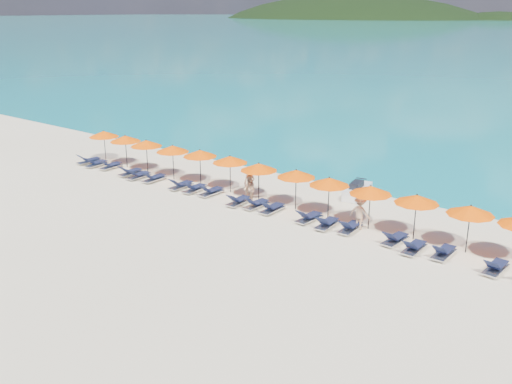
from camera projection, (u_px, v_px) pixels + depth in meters
The scene contains 38 objects.
ground at pixel (218, 230), 28.24m from camera, with size 1400.00×1400.00×0.00m, color beige.
headland_main at pixel (346, 55), 620.01m from camera, with size 374.00×242.00×126.50m.
headland_small at pixel (494, 58), 545.42m from camera, with size 162.00×126.00×85.50m.
jetski at pixel (357, 191), 33.00m from camera, with size 1.48×2.80×0.95m.
beachgoer_a at pixel (249, 184), 32.71m from camera, with size 0.63×0.41×1.73m, color tan.
beachgoer_b at pixel (249, 189), 32.02m from camera, with size 0.76×0.44×1.56m, color tan.
beachgoer_c at pixel (360, 213), 28.09m from camera, with size 1.10×0.51×1.71m, color tan.
umbrella_0 at pixel (104, 134), 40.13m from camera, with size 2.10×2.10×2.28m.
umbrella_1 at pixel (125, 139), 38.72m from camera, with size 2.10×2.10×2.28m.
umbrella_2 at pixel (146, 143), 37.37m from camera, with size 2.10×2.10×2.28m.
umbrella_3 at pixel (173, 149), 35.91m from camera, with size 2.10×2.10×2.28m.
umbrella_4 at pixel (200, 153), 34.80m from camera, with size 2.10×2.10×2.28m.
umbrella_5 at pixel (230, 159), 33.38m from camera, with size 2.10×2.10×2.28m.
umbrella_6 at pixel (259, 167), 31.80m from camera, with size 2.10×2.10×2.28m.
umbrella_7 at pixel (296, 174), 30.51m from camera, with size 2.10×2.10×2.28m.
umbrella_8 at pixel (329, 182), 29.11m from camera, with size 2.10×2.10×2.28m.
umbrella_9 at pixel (371, 190), 27.75m from camera, with size 2.10×2.10×2.28m.
umbrella_10 at pixel (417, 199), 26.44m from camera, with size 2.10×2.10×2.28m.
umbrella_11 at pixel (471, 210), 24.99m from camera, with size 2.10×2.10×2.28m.
lounger_0 at pixel (89, 160), 40.16m from camera, with size 0.79×1.75×0.66m.
lounger_1 at pixel (96, 163), 39.39m from camera, with size 0.71×1.73×0.66m.
lounger_2 at pixel (111, 165), 38.86m from camera, with size 0.76×1.75×0.66m.
lounger_3 at pixel (130, 172), 37.33m from camera, with size 0.65×1.71×0.66m.
lounger_4 at pixel (139, 175), 36.61m from camera, with size 0.63×1.70×0.66m.
lounger_5 at pixel (154, 178), 36.00m from camera, with size 0.67×1.72×0.66m.
lounger_6 at pixel (181, 185), 34.58m from camera, with size 0.63×1.70×0.66m.
lounger_7 at pixel (194, 188), 33.96m from camera, with size 0.75×1.74×0.66m.
lounger_8 at pixel (211, 191), 33.37m from camera, with size 0.65×1.71×0.66m.
lounger_9 at pixel (238, 201), 31.74m from camera, with size 0.72×1.73×0.66m.
lounger_10 at pixel (256, 204), 31.24m from camera, with size 0.70×1.73×0.66m.
lounger_11 at pixel (272, 208), 30.57m from camera, with size 0.65×1.71×0.66m.
lounger_12 at pixel (309, 217), 29.24m from camera, with size 0.73×1.74×0.66m.
lounger_13 at pixel (327, 223), 28.42m from camera, with size 0.74×1.74×0.66m.
lounger_14 at pixel (350, 227), 27.90m from camera, with size 0.71×1.73×0.66m.
lounger_15 at pixel (395, 239), 26.50m from camera, with size 0.74×1.74×0.66m.
lounger_16 at pixel (414, 247), 25.57m from camera, with size 0.65×1.71×0.66m.
lounger_17 at pixel (444, 252), 25.06m from camera, with size 0.62×1.70×0.66m.
lounger_18 at pixel (496, 267), 23.61m from camera, with size 0.71×1.73×0.66m.
Camera 1 is at (17.79, -19.47, 10.46)m, focal length 40.00 mm.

